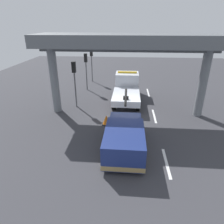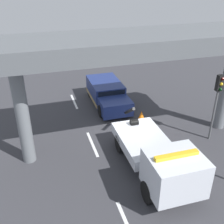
{
  "view_description": "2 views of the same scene",
  "coord_description": "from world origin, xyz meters",
  "px_view_note": "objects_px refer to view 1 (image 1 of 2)",
  "views": [
    {
      "loc": [
        -15.09,
        -0.08,
        7.05
      ],
      "look_at": [
        -2.14,
        0.96,
        1.2
      ],
      "focal_mm": 32.19,
      "sensor_mm": 36.0,
      "label": 1
    },
    {
      "loc": [
        13.04,
        -5.17,
        9.1
      ],
      "look_at": [
        -1.21,
        -0.78,
        1.26
      ],
      "focal_mm": 44.07,
      "sensor_mm": 36.0,
      "label": 2
    }
  ],
  "objects_px": {
    "traffic_light_near": "(74,75)",
    "traffic_cone_orange": "(106,120)",
    "traffic_light_mid": "(92,58)",
    "traffic_light_far": "(86,64)",
    "tow_truck_white": "(127,87)",
    "towed_van_green": "(124,139)"
  },
  "relations": [
    {
      "from": "tow_truck_white",
      "to": "traffic_cone_orange",
      "type": "relative_size",
      "value": 10.07
    },
    {
      "from": "towed_van_green",
      "to": "traffic_light_near",
      "type": "bearing_deg",
      "value": 34.72
    },
    {
      "from": "tow_truck_white",
      "to": "towed_van_green",
      "type": "relative_size",
      "value": 1.39
    },
    {
      "from": "traffic_light_near",
      "to": "traffic_cone_orange",
      "type": "height_order",
      "value": "traffic_light_near"
    },
    {
      "from": "traffic_light_far",
      "to": "traffic_cone_orange",
      "type": "xyz_separation_m",
      "value": [
        -8.23,
        -3.06,
        -2.58
      ]
    },
    {
      "from": "traffic_light_far",
      "to": "traffic_light_mid",
      "type": "relative_size",
      "value": 0.98
    },
    {
      "from": "tow_truck_white",
      "to": "traffic_light_far",
      "type": "xyz_separation_m",
      "value": [
        2.72,
        4.48,
        1.72
      ]
    },
    {
      "from": "towed_van_green",
      "to": "traffic_light_mid",
      "type": "bearing_deg",
      "value": 16.66
    },
    {
      "from": "traffic_light_mid",
      "to": "traffic_cone_orange",
      "type": "height_order",
      "value": "traffic_light_mid"
    },
    {
      "from": "tow_truck_white",
      "to": "traffic_light_near",
      "type": "distance_m",
      "value": 5.32
    },
    {
      "from": "traffic_light_mid",
      "to": "traffic_cone_orange",
      "type": "bearing_deg",
      "value": -165.37
    },
    {
      "from": "traffic_light_near",
      "to": "traffic_light_mid",
      "type": "height_order",
      "value": "traffic_light_mid"
    },
    {
      "from": "traffic_light_mid",
      "to": "traffic_cone_orange",
      "type": "relative_size",
      "value": 5.68
    },
    {
      "from": "tow_truck_white",
      "to": "traffic_light_mid",
      "type": "bearing_deg",
      "value": 35.79
    },
    {
      "from": "towed_van_green",
      "to": "traffic_light_near",
      "type": "distance_m",
      "value": 8.15
    },
    {
      "from": "tow_truck_white",
      "to": "traffic_light_far",
      "type": "bearing_deg",
      "value": 58.78
    },
    {
      "from": "tow_truck_white",
      "to": "traffic_light_mid",
      "type": "distance_m",
      "value": 7.87
    },
    {
      "from": "traffic_light_near",
      "to": "traffic_cone_orange",
      "type": "xyz_separation_m",
      "value": [
        -3.23,
        -3.06,
        -2.6
      ]
    },
    {
      "from": "traffic_light_near",
      "to": "traffic_light_mid",
      "type": "relative_size",
      "value": 0.98
    },
    {
      "from": "towed_van_green",
      "to": "traffic_light_near",
      "type": "height_order",
      "value": "traffic_light_near"
    },
    {
      "from": "tow_truck_white",
      "to": "towed_van_green",
      "type": "xyz_separation_m",
      "value": [
        -8.74,
        0.01,
        -0.42
      ]
    },
    {
      "from": "tow_truck_white",
      "to": "towed_van_green",
      "type": "distance_m",
      "value": 8.76
    }
  ]
}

